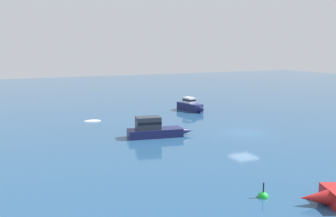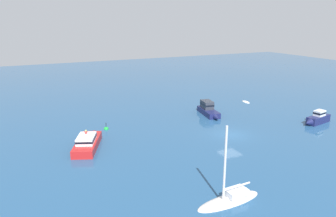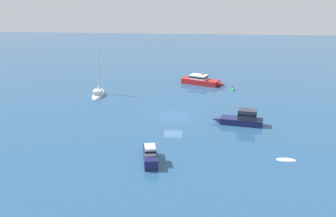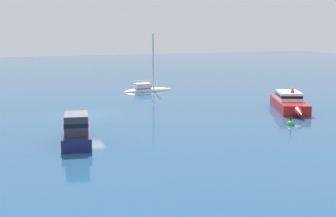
% 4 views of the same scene
% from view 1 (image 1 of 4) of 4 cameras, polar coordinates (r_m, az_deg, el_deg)
% --- Properties ---
extents(ground_plane, '(160.00, 160.00, 0.00)m').
position_cam_1_polar(ground_plane, '(37.50, 11.81, -3.72)').
color(ground_plane, navy).
extents(tender, '(1.02, 2.08, 0.37)m').
position_cam_1_polar(tender, '(43.31, -11.72, -1.96)').
color(tender, silver).
rests_on(tender, ground).
extents(powerboat, '(2.65, 6.54, 1.98)m').
position_cam_1_polar(powerboat, '(34.92, -2.10, -3.21)').
color(powerboat, '#191E4C').
rests_on(powerboat, ground).
extents(cabin_cruiser, '(5.16, 2.06, 1.80)m').
position_cam_1_polar(cabin_cruiser, '(49.31, 3.61, 0.42)').
color(cabin_cruiser, '#191E4C').
rests_on(cabin_cruiser, ground).
extents(channel_buoy, '(0.62, 0.62, 1.18)m').
position_cam_1_polar(channel_buoy, '(22.11, 14.57, -13.19)').
color(channel_buoy, green).
rests_on(channel_buoy, ground).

